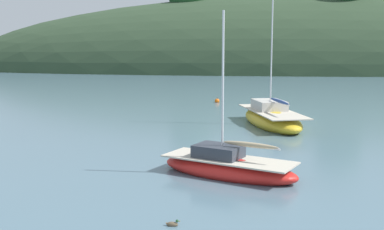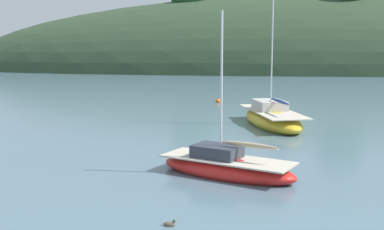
% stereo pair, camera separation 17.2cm
% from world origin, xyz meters
% --- Properties ---
extents(far_shoreline_hill, '(150.00, 36.00, 33.08)m').
position_xyz_m(far_shoreline_hill, '(24.91, 87.80, 0.11)').
color(far_shoreline_hill, '#2D422B').
rests_on(far_shoreline_hill, ground).
extents(sailboat_grey_yawl, '(6.12, 4.47, 6.81)m').
position_xyz_m(sailboat_grey_yawl, '(1.92, 11.49, 0.37)').
color(sailboat_grey_yawl, red).
rests_on(sailboat_grey_yawl, ground).
extents(sailboat_teal_outer, '(4.44, 8.40, 11.19)m').
position_xyz_m(sailboat_teal_outer, '(4.99, 23.76, 0.47)').
color(sailboat_teal_outer, gold).
rests_on(sailboat_teal_outer, ground).
extents(mooring_buoy_inner, '(0.44, 0.44, 0.54)m').
position_xyz_m(mooring_buoy_inner, '(1.38, 35.88, 0.12)').
color(mooring_buoy_inner, orange).
rests_on(mooring_buoy_inner, ground).
extents(duck_lead, '(0.43, 0.20, 0.24)m').
position_xyz_m(duck_lead, '(0.21, 5.89, 0.05)').
color(duck_lead, brown).
rests_on(duck_lead, ground).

